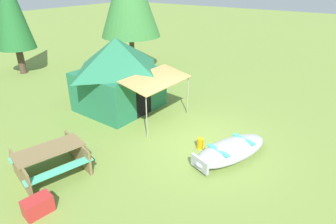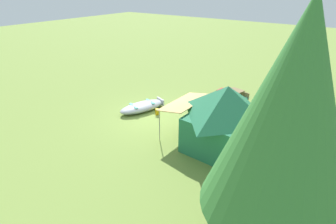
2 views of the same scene
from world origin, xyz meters
TOP-DOWN VIEW (x-y plane):
  - ground_plane at (0.00, 0.00)m, footprint 80.00×80.00m
  - beached_rowboat at (-0.24, -1.16)m, footprint 2.76×1.79m
  - canvas_cabin_tent at (0.50, 3.87)m, footprint 3.08×3.97m
  - picnic_table at (-3.66, 2.33)m, footprint 1.99×1.83m
  - cooler_box at (-4.68, 1.37)m, footprint 0.65×0.45m
  - fuel_can at (-0.31, -0.21)m, footprint 0.26×0.26m
  - pine_tree_far_center at (0.74, 11.23)m, footprint 1.84×1.84m

SIDE VIEW (x-z plane):
  - ground_plane at x=0.00m, z-range 0.00..0.00m
  - fuel_can at x=-0.31m, z-range 0.00..0.33m
  - cooler_box at x=-4.68m, z-range 0.00..0.40m
  - beached_rowboat at x=-0.24m, z-range 0.01..0.46m
  - picnic_table at x=-3.66m, z-range 0.09..0.87m
  - canvas_cabin_tent at x=0.50m, z-range 0.05..2.79m
  - pine_tree_far_center at x=0.74m, z-range 0.63..6.13m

